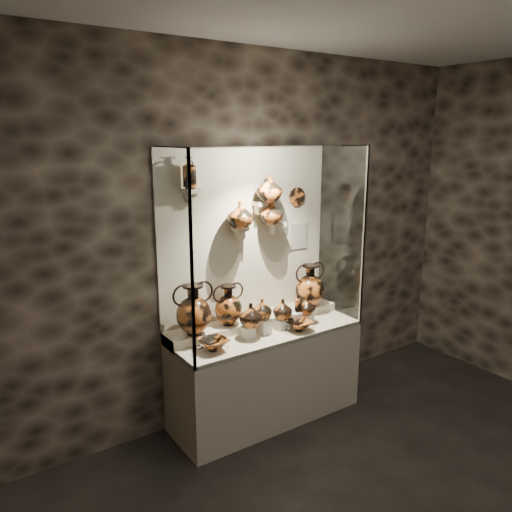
{
  "coord_description": "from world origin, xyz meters",
  "views": [
    {
      "loc": [
        -2.34,
        -1.13,
        2.47
      ],
      "look_at": [
        -0.05,
        2.27,
        1.48
      ],
      "focal_mm": 35.0,
      "sensor_mm": 36.0,
      "label": 1
    }
  ],
  "objects_px": {
    "kylix_left": "(213,344)",
    "kylix_right": "(299,325)",
    "ovoid_vase_b": "(269,188)",
    "amphora_mid": "(228,305)",
    "jug_a": "(251,315)",
    "ovoid_vase_a": "(240,215)",
    "jug_b": "(262,309)",
    "amphora_right": "(310,285)",
    "lekythos_tall": "(190,171)",
    "jug_e": "(307,306)",
    "ovoid_vase_c": "(271,212)",
    "jug_c": "(282,309)",
    "amphora_left": "(194,309)",
    "lekythos_small": "(298,302)"
  },
  "relations": [
    {
      "from": "lekythos_small",
      "to": "ovoid_vase_c",
      "type": "relative_size",
      "value": 0.85
    },
    {
      "from": "amphora_left",
      "to": "kylix_left",
      "type": "relative_size",
      "value": 1.46
    },
    {
      "from": "jug_a",
      "to": "amphora_right",
      "type": "bearing_deg",
      "value": 12.94
    },
    {
      "from": "kylix_right",
      "to": "lekythos_tall",
      "type": "relative_size",
      "value": 0.99
    },
    {
      "from": "jug_a",
      "to": "ovoid_vase_c",
      "type": "relative_size",
      "value": 0.96
    },
    {
      "from": "jug_a",
      "to": "ovoid_vase_a",
      "type": "bearing_deg",
      "value": 75.18
    },
    {
      "from": "jug_e",
      "to": "ovoid_vase_a",
      "type": "bearing_deg",
      "value": 165.08
    },
    {
      "from": "jug_b",
      "to": "kylix_right",
      "type": "bearing_deg",
      "value": -19.94
    },
    {
      "from": "amphora_right",
      "to": "ovoid_vase_a",
      "type": "bearing_deg",
      "value": -166.32
    },
    {
      "from": "amphora_right",
      "to": "kylix_right",
      "type": "relative_size",
      "value": 1.48
    },
    {
      "from": "jug_a",
      "to": "jug_b",
      "type": "height_order",
      "value": "jug_b"
    },
    {
      "from": "lekythos_small",
      "to": "ovoid_vase_b",
      "type": "distance_m",
      "value": 1.03
    },
    {
      "from": "jug_c",
      "to": "ovoid_vase_b",
      "type": "relative_size",
      "value": 0.76
    },
    {
      "from": "kylix_left",
      "to": "ovoid_vase_b",
      "type": "xyz_separation_m",
      "value": [
        0.74,
        0.29,
        1.15
      ]
    },
    {
      "from": "amphora_mid",
      "to": "kylix_right",
      "type": "bearing_deg",
      "value": -16.94
    },
    {
      "from": "jug_c",
      "to": "kylix_right",
      "type": "height_order",
      "value": "jug_c"
    },
    {
      "from": "ovoid_vase_b",
      "to": "jug_c",
      "type": "bearing_deg",
      "value": -117.0
    },
    {
      "from": "jug_e",
      "to": "ovoid_vase_b",
      "type": "bearing_deg",
      "value": 145.21
    },
    {
      "from": "jug_e",
      "to": "jug_a",
      "type": "bearing_deg",
      "value": -170.32
    },
    {
      "from": "jug_a",
      "to": "jug_c",
      "type": "bearing_deg",
      "value": 2.58
    },
    {
      "from": "amphora_mid",
      "to": "jug_c",
      "type": "height_order",
      "value": "amphora_mid"
    },
    {
      "from": "kylix_right",
      "to": "ovoid_vase_c",
      "type": "relative_size",
      "value": 1.32
    },
    {
      "from": "amphora_mid",
      "to": "kylix_left",
      "type": "xyz_separation_m",
      "value": [
        -0.3,
        -0.26,
        -0.19
      ]
    },
    {
      "from": "amphora_left",
      "to": "lekythos_small",
      "type": "xyz_separation_m",
      "value": [
        0.94,
        -0.17,
        -0.07
      ]
    },
    {
      "from": "kylix_right",
      "to": "lekythos_tall",
      "type": "height_order",
      "value": "lekythos_tall"
    },
    {
      "from": "amphora_right",
      "to": "jug_b",
      "type": "bearing_deg",
      "value": -148.15
    },
    {
      "from": "jug_e",
      "to": "lekythos_tall",
      "type": "distance_m",
      "value": 1.59
    },
    {
      "from": "amphora_mid",
      "to": "kylix_right",
      "type": "relative_size",
      "value": 1.28
    },
    {
      "from": "jug_a",
      "to": "jug_e",
      "type": "xyz_separation_m",
      "value": [
        0.6,
        0.0,
        -0.04
      ]
    },
    {
      "from": "amphora_mid",
      "to": "ovoid_vase_b",
      "type": "relative_size",
      "value": 1.52
    },
    {
      "from": "amphora_mid",
      "to": "jug_a",
      "type": "distance_m",
      "value": 0.24
    },
    {
      "from": "jug_a",
      "to": "ovoid_vase_c",
      "type": "height_order",
      "value": "ovoid_vase_c"
    },
    {
      "from": "jug_e",
      "to": "ovoid_vase_c",
      "type": "relative_size",
      "value": 0.76
    },
    {
      "from": "ovoid_vase_a",
      "to": "lekythos_small",
      "type": "bearing_deg",
      "value": -45.69
    },
    {
      "from": "kylix_left",
      "to": "ovoid_vase_b",
      "type": "distance_m",
      "value": 1.39
    },
    {
      "from": "jug_a",
      "to": "lekythos_small",
      "type": "height_order",
      "value": "jug_a"
    },
    {
      "from": "jug_b",
      "to": "ovoid_vase_c",
      "type": "distance_m",
      "value": 0.84
    },
    {
      "from": "jug_a",
      "to": "jug_e",
      "type": "height_order",
      "value": "jug_a"
    },
    {
      "from": "amphora_left",
      "to": "jug_c",
      "type": "height_order",
      "value": "amphora_left"
    },
    {
      "from": "amphora_mid",
      "to": "ovoid_vase_b",
      "type": "distance_m",
      "value": 1.05
    },
    {
      "from": "ovoid_vase_a",
      "to": "ovoid_vase_c",
      "type": "relative_size",
      "value": 1.07
    },
    {
      "from": "kylix_left",
      "to": "kylix_right",
      "type": "xyz_separation_m",
      "value": [
        0.82,
        -0.06,
        -0.0
      ]
    },
    {
      "from": "jug_b",
      "to": "ovoid_vase_b",
      "type": "relative_size",
      "value": 0.76
    },
    {
      "from": "ovoid_vase_b",
      "to": "amphora_left",
      "type": "bearing_deg",
      "value": 159.89
    },
    {
      "from": "amphora_right",
      "to": "lekythos_tall",
      "type": "relative_size",
      "value": 1.46
    },
    {
      "from": "kylix_right",
      "to": "amphora_right",
      "type": "bearing_deg",
      "value": 32.81
    },
    {
      "from": "kylix_right",
      "to": "ovoid_vase_a",
      "type": "xyz_separation_m",
      "value": [
        -0.37,
        0.35,
        0.95
      ]
    },
    {
      "from": "jug_e",
      "to": "ovoid_vase_c",
      "type": "xyz_separation_m",
      "value": [
        -0.22,
        0.25,
        0.83
      ]
    },
    {
      "from": "amphora_mid",
      "to": "kylix_left",
      "type": "relative_size",
      "value": 1.21
    },
    {
      "from": "jug_e",
      "to": "lekythos_tall",
      "type": "height_order",
      "value": "lekythos_tall"
    }
  ]
}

